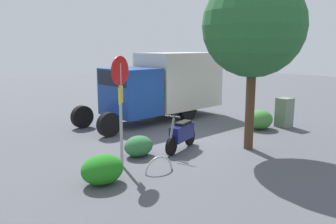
{
  "coord_description": "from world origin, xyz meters",
  "views": [
    {
      "loc": [
        7.99,
        8.06,
        3.2
      ],
      "look_at": [
        1.33,
        0.41,
        1.26
      ],
      "focal_mm": 36.57,
      "sensor_mm": 36.0,
      "label": 1
    }
  ],
  "objects_px": {
    "utility_cabinet": "(284,112)",
    "bike_rack_hoop": "(159,172)",
    "stop_sign": "(121,94)",
    "box_truck_near": "(164,83)",
    "street_tree": "(254,26)",
    "motorcycle": "(182,134)"
  },
  "relations": [
    {
      "from": "box_truck_near",
      "to": "utility_cabinet",
      "type": "bearing_deg",
      "value": 119.1
    },
    {
      "from": "box_truck_near",
      "to": "motorcycle",
      "type": "bearing_deg",
      "value": 54.04
    },
    {
      "from": "street_tree",
      "to": "utility_cabinet",
      "type": "xyz_separation_m",
      "value": [
        -3.62,
        -0.89,
        -3.21
      ]
    },
    {
      "from": "street_tree",
      "to": "utility_cabinet",
      "type": "bearing_deg",
      "value": -166.12
    },
    {
      "from": "stop_sign",
      "to": "street_tree",
      "type": "bearing_deg",
      "value": 162.44
    },
    {
      "from": "box_truck_near",
      "to": "bike_rack_hoop",
      "type": "bearing_deg",
      "value": 46.24
    },
    {
      "from": "street_tree",
      "to": "utility_cabinet",
      "type": "relative_size",
      "value": 4.55
    },
    {
      "from": "box_truck_near",
      "to": "utility_cabinet",
      "type": "relative_size",
      "value": 5.82
    },
    {
      "from": "box_truck_near",
      "to": "utility_cabinet",
      "type": "height_order",
      "value": "box_truck_near"
    },
    {
      "from": "stop_sign",
      "to": "box_truck_near",
      "type": "bearing_deg",
      "value": -140.74
    },
    {
      "from": "stop_sign",
      "to": "bike_rack_hoop",
      "type": "bearing_deg",
      "value": 116.63
    },
    {
      "from": "stop_sign",
      "to": "utility_cabinet",
      "type": "distance_m",
      "value": 7.71
    },
    {
      "from": "box_truck_near",
      "to": "utility_cabinet",
      "type": "distance_m",
      "value": 5.22
    },
    {
      "from": "motorcycle",
      "to": "utility_cabinet",
      "type": "height_order",
      "value": "motorcycle"
    },
    {
      "from": "bike_rack_hoop",
      "to": "street_tree",
      "type": "bearing_deg",
      "value": 175.39
    },
    {
      "from": "utility_cabinet",
      "to": "bike_rack_hoop",
      "type": "relative_size",
      "value": 1.39
    },
    {
      "from": "stop_sign",
      "to": "bike_rack_hoop",
      "type": "relative_size",
      "value": 3.5
    },
    {
      "from": "box_truck_near",
      "to": "street_tree",
      "type": "distance_m",
      "value": 5.79
    },
    {
      "from": "box_truck_near",
      "to": "motorcycle",
      "type": "distance_m",
      "value": 4.9
    },
    {
      "from": "box_truck_near",
      "to": "motorcycle",
      "type": "relative_size",
      "value": 3.93
    },
    {
      "from": "utility_cabinet",
      "to": "bike_rack_hoop",
      "type": "height_order",
      "value": "utility_cabinet"
    },
    {
      "from": "box_truck_near",
      "to": "utility_cabinet",
      "type": "xyz_separation_m",
      "value": [
        -2.66,
        4.38,
        -1.02
      ]
    }
  ]
}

